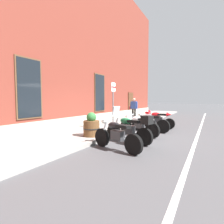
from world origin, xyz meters
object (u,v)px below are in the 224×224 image
motorcycle_black_naked (116,135)px  motorcycle_green_touring (130,128)px  motorcycle_white_sport (137,124)px  barrel_planter (91,126)px  motorcycle_red_sport (156,118)px  pedestrian_blue_top (134,107)px  parking_sign (113,99)px  motorcycle_grey_naked (150,122)px

motorcycle_black_naked → motorcycle_green_touring: 1.10m
motorcycle_white_sport → barrel_planter: (-1.69, 1.34, -0.00)m
motorcycle_red_sport → pedestrian_blue_top: bearing=42.7°
motorcycle_black_naked → barrel_planter: bearing=61.1°
motorcycle_green_touring → parking_sign: parking_sign is taller
pedestrian_blue_top → parking_sign: 4.99m
pedestrian_blue_top → motorcycle_black_naked: bearing=-162.2°
motorcycle_black_naked → motorcycle_grey_naked: motorcycle_black_naked is taller
motorcycle_white_sport → pedestrian_blue_top: 5.71m
pedestrian_blue_top → barrel_planter: size_ratio=1.65×
pedestrian_blue_top → barrel_planter: bearing=-172.5°
motorcycle_red_sport → motorcycle_grey_naked: bearing=-178.1°
motorcycle_white_sport → motorcycle_red_sport: 2.61m
barrel_planter → motorcycle_black_naked: bearing=-118.9°
parking_sign → pedestrian_blue_top: bearing=9.6°
motorcycle_green_touring → barrel_planter: size_ratio=2.13×
barrel_planter → parking_sign: bearing=2.4°
motorcycle_grey_naked → motorcycle_green_touring: bearing=-178.5°
pedestrian_blue_top → parking_sign: (-4.88, -0.82, 0.63)m
motorcycle_white_sport → parking_sign: (0.35, 1.43, 1.13)m
motorcycle_grey_naked → parking_sign: parking_sign is taller
motorcycle_grey_naked → parking_sign: 2.21m
parking_sign → motorcycle_white_sport: bearing=-103.7°
motorcycle_white_sport → motorcycle_black_naked: bearing=-174.5°
motorcycle_black_naked → motorcycle_green_touring: bearing=-1.8°
motorcycle_black_naked → parking_sign: bearing=29.9°
pedestrian_blue_top → motorcycle_green_touring: bearing=-159.3°
parking_sign → motorcycle_red_sport: bearing=-35.2°
motorcycle_green_touring → parking_sign: bearing=43.3°
motorcycle_green_touring → pedestrian_blue_top: (6.69, 2.53, 0.48)m
motorcycle_green_touring → motorcycle_grey_naked: (2.70, 0.07, -0.09)m
motorcycle_black_naked → motorcycle_red_sport: bearing=0.9°
motorcycle_green_touring → motorcycle_white_sport: motorcycle_green_touring is taller
motorcycle_black_naked → motorcycle_white_sport: size_ratio=0.95×
parking_sign → barrel_planter: (-2.04, -0.09, -1.13)m
motorcycle_red_sport → motorcycle_white_sport: bearing=176.4°
motorcycle_red_sport → pedestrian_blue_top: size_ratio=1.24×
motorcycle_white_sport → barrel_planter: bearing=141.5°
motorcycle_green_touring → parking_sign: size_ratio=0.88×
motorcycle_green_touring → barrel_planter: 1.64m
pedestrian_blue_top → barrel_planter: (-6.91, -0.91, -0.50)m
motorcycle_white_sport → pedestrian_blue_top: bearing=23.3°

